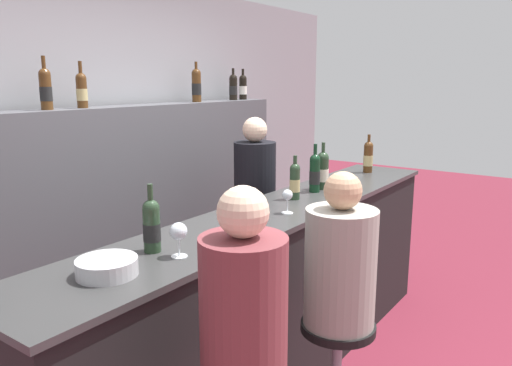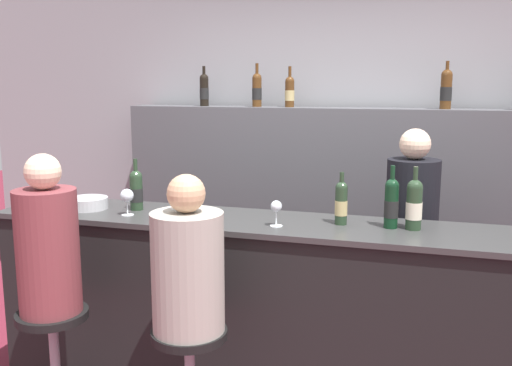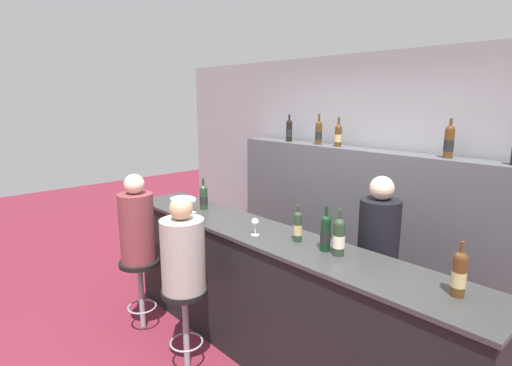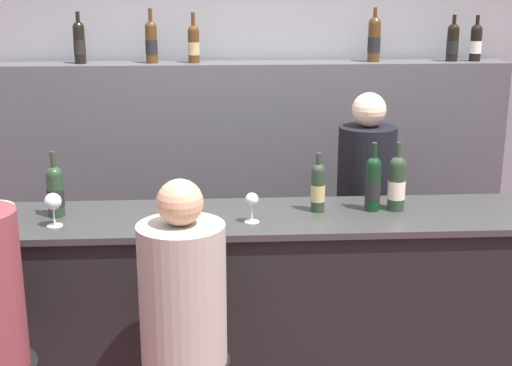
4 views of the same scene
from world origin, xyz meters
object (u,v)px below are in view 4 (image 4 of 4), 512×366
(wine_bottle_backbar_5, at_px, (476,42))
(wine_glass_0, at_px, (53,203))
(wine_bottle_counter_2, at_px, (373,183))
(wine_bottle_backbar_3, at_px, (374,39))
(bartender, at_px, (363,242))
(wine_bottle_counter_3, at_px, (397,183))
(wine_glass_1, at_px, (252,201))
(wine_bottle_backbar_4, at_px, (453,42))
(wine_bottle_counter_1, at_px, (318,187))
(wine_bottle_counter_0, at_px, (55,191))
(wine_bottle_backbar_0, at_px, (79,42))
(wine_bottle_backbar_2, at_px, (194,43))
(guest_seated_right, at_px, (182,287))
(wine_bottle_backbar_1, at_px, (151,42))

(wine_bottle_backbar_5, xyz_separation_m, wine_glass_0, (-2.36, -1.43, -0.57))
(wine_bottle_counter_2, xyz_separation_m, wine_bottle_backbar_5, (0.91, 1.29, 0.54))
(wine_bottle_backbar_3, xyz_separation_m, bartender, (-0.18, -0.73, -1.07))
(wine_bottle_counter_3, relative_size, bartender, 0.21)
(wine_bottle_backbar_5, xyz_separation_m, bartender, (-0.82, -0.73, -1.04))
(wine_glass_1, relative_size, bartender, 0.09)
(wine_bottle_backbar_3, bearing_deg, wine_bottle_counter_2, -101.71)
(wine_bottle_backbar_4, bearing_deg, wine_bottle_counter_1, -128.51)
(wine_glass_0, bearing_deg, wine_bottle_counter_2, 5.64)
(wine_bottle_counter_2, height_order, wine_glass_1, wine_bottle_counter_2)
(wine_bottle_counter_0, bearing_deg, bartender, 19.80)
(wine_bottle_counter_1, xyz_separation_m, wine_bottle_backbar_0, (-1.29, 1.29, 0.57))
(wine_bottle_backbar_2, xyz_separation_m, wine_bottle_backbar_4, (1.62, 0.00, 0.00))
(wine_bottle_counter_1, xyz_separation_m, wine_bottle_backbar_5, (1.17, 1.29, 0.56))
(wine_bottle_backbar_3, xyz_separation_m, wine_bottle_backbar_4, (0.50, 0.00, -0.02))
(wine_bottle_counter_3, height_order, wine_bottle_backbar_5, wine_bottle_backbar_5)
(wine_bottle_counter_1, bearing_deg, wine_glass_0, -173.14)
(wine_bottle_backbar_2, distance_m, wine_glass_0, 1.65)
(wine_bottle_counter_3, height_order, wine_bottle_backbar_2, wine_bottle_backbar_2)
(wine_bottle_backbar_2, height_order, wine_bottle_backbar_5, wine_bottle_backbar_2)
(wine_bottle_counter_2, relative_size, wine_bottle_backbar_4, 1.14)
(wine_bottle_backbar_0, height_order, guest_seated_right, wine_bottle_backbar_0)
(wine_bottle_backbar_3, distance_m, bartender, 1.30)
(wine_bottle_backbar_3, bearing_deg, bartender, -103.56)
(wine_bottle_counter_3, xyz_separation_m, bartender, (-0.02, 0.56, -0.50))
(wine_bottle_counter_2, bearing_deg, wine_glass_0, -174.36)
(wine_bottle_counter_0, xyz_separation_m, wine_bottle_counter_2, (1.47, 0.00, 0.01))
(wine_bottle_backbar_4, relative_size, guest_seated_right, 0.39)
(wine_glass_1, bearing_deg, wine_bottle_backbar_1, 110.57)
(wine_bottle_backbar_2, bearing_deg, bartender, -37.55)
(wine_bottle_backbar_3, height_order, wine_glass_1, wine_bottle_backbar_3)
(wine_bottle_counter_3, xyz_separation_m, wine_bottle_backbar_2, (-0.97, 1.29, 0.55))
(wine_bottle_counter_0, relative_size, wine_bottle_backbar_3, 0.92)
(wine_bottle_backbar_2, relative_size, wine_glass_0, 2.00)
(wine_bottle_counter_0, bearing_deg, wine_bottle_counter_1, 0.00)
(wine_bottle_backbar_4, bearing_deg, wine_bottle_backbar_3, -180.00)
(wine_bottle_counter_1, distance_m, wine_bottle_backbar_4, 1.74)
(wine_bottle_counter_2, bearing_deg, wine_bottle_counter_0, -180.00)
(wine_bottle_counter_1, height_order, wine_bottle_backbar_5, wine_bottle_backbar_5)
(wine_bottle_counter_1, distance_m, guest_seated_right, 0.90)
(wine_bottle_counter_0, height_order, wine_bottle_counter_1, wine_bottle_counter_0)
(wine_bottle_counter_2, bearing_deg, bartender, 80.72)
(wine_bottle_counter_1, height_order, wine_bottle_counter_2, wine_bottle_counter_2)
(wine_bottle_counter_1, bearing_deg, wine_bottle_counter_2, 0.00)
(wine_bottle_backbar_0, relative_size, wine_bottle_backbar_2, 1.02)
(wine_bottle_counter_0, relative_size, wine_bottle_counter_3, 0.94)
(wine_glass_0, xyz_separation_m, bartender, (1.54, 0.70, -0.48))
(wine_bottle_counter_2, distance_m, wine_bottle_backbar_4, 1.59)
(wine_bottle_counter_2, xyz_separation_m, wine_glass_1, (-0.57, -0.14, -0.03))
(wine_bottle_counter_3, bearing_deg, wine_bottle_backbar_0, 142.20)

